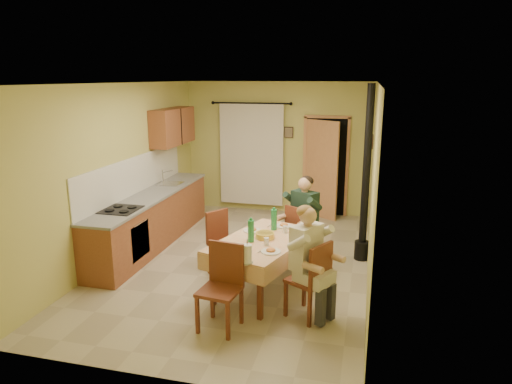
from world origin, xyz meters
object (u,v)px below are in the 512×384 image
(chair_near, at_px, (220,305))
(dining_table, at_px, (263,265))
(chair_left, at_px, (224,255))
(chair_right, at_px, (308,295))
(chair_far, at_px, (302,247))
(man_far, at_px, (303,211))
(stove_flue, at_px, (365,198))
(man_right, at_px, (308,250))

(chair_near, bearing_deg, dining_table, -97.01)
(chair_left, bearing_deg, chair_near, 49.90)
(dining_table, bearing_deg, chair_near, -87.24)
(chair_right, bearing_deg, chair_far, 40.69)
(man_far, distance_m, stove_flue, 1.02)
(chair_near, distance_m, chair_left, 1.54)
(chair_far, relative_size, man_far, 0.70)
(chair_near, xyz_separation_m, chair_left, (-0.43, 1.48, -0.00))
(man_far, distance_m, man_right, 1.64)
(chair_far, relative_size, stove_flue, 0.35)
(chair_far, xyz_separation_m, man_far, (0.01, 0.01, 0.59))
(chair_far, distance_m, stove_flue, 1.25)
(chair_right, distance_m, man_far, 1.76)
(man_right, relative_size, stove_flue, 0.50)
(man_right, bearing_deg, chair_near, 148.27)
(chair_left, bearing_deg, man_far, 155.05)
(dining_table, xyz_separation_m, stove_flue, (1.30, 1.51, 0.64))
(man_far, height_order, man_right, same)
(dining_table, relative_size, chair_left, 1.93)
(chair_near, xyz_separation_m, chair_right, (0.96, 0.51, -0.00))
(chair_left, xyz_separation_m, man_far, (1.08, 0.66, 0.59))
(chair_near, bearing_deg, man_right, -144.15)
(chair_near, relative_size, man_right, 0.73)
(chair_right, bearing_deg, man_right, 90.00)
(chair_left, bearing_deg, chair_far, 154.76)
(chair_far, height_order, chair_left, chair_far)
(chair_left, distance_m, man_far, 1.40)
(chair_near, height_order, stove_flue, stove_flue)
(man_right, xyz_separation_m, stove_flue, (0.62, 2.04, 0.15))
(chair_far, xyz_separation_m, chair_left, (-1.08, -0.65, -0.00))
(dining_table, relative_size, stove_flue, 0.66)
(chair_far, distance_m, chair_right, 1.64)
(man_right, bearing_deg, stove_flue, 12.89)
(chair_far, bearing_deg, chair_right, -48.53)
(dining_table, height_order, stove_flue, stove_flue)
(dining_table, distance_m, man_far, 1.25)
(chair_right, height_order, man_right, man_right)
(chair_far, height_order, man_far, man_far)
(chair_right, relative_size, man_right, 0.71)
(stove_flue, bearing_deg, chair_near, -121.49)
(chair_right, bearing_deg, chair_near, 147.63)
(dining_table, bearing_deg, chair_right, -20.89)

